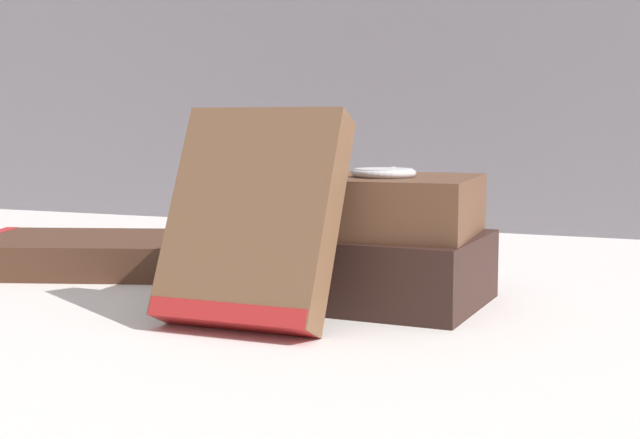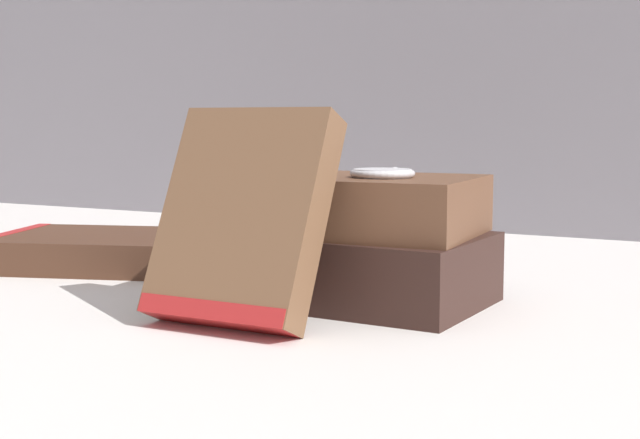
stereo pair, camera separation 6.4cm
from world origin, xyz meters
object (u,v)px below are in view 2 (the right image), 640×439
book_leaning_front (241,224)px  pocket_watch (383,173)px  book_side_left (127,251)px  book_flat_bottom (335,265)px  book_flat_top (340,203)px  reading_glasses (336,267)px

book_leaning_front → pocket_watch: book_leaning_front is taller
book_side_left → book_leaning_front: (0.22, -0.14, 0.05)m
book_side_left → pocket_watch: size_ratio=5.61×
book_flat_bottom → book_side_left: bearing=172.0°
book_flat_bottom → book_flat_top: (0.00, 0.00, 0.05)m
book_side_left → reading_glasses: 0.19m
book_leaning_front → pocket_watch: 0.11m
book_flat_bottom → book_leaning_front: book_leaning_front is taller
book_leaning_front → pocket_watch: bearing=58.2°
book_side_left → reading_glasses: (0.17, 0.08, -0.01)m
book_side_left → book_leaning_front: size_ratio=1.95×
book_side_left → pocket_watch: 0.29m
book_leaning_front → reading_glasses: book_leaning_front is taller
book_flat_top → reading_glasses: 0.15m
book_flat_bottom → book_leaning_front: bearing=-97.3°
book_flat_top → reading_glasses: size_ratio=2.06×
pocket_watch → reading_glasses: (-0.10, 0.13, -0.09)m
book_flat_top → book_leaning_front: book_leaning_front is taller
book_side_left → book_flat_bottom: bearing=-28.9°
pocket_watch → reading_glasses: size_ratio=0.51×
book_flat_bottom → book_flat_top: bearing=55.0°
book_flat_top → book_leaning_front: (-0.02, -0.10, -0.01)m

